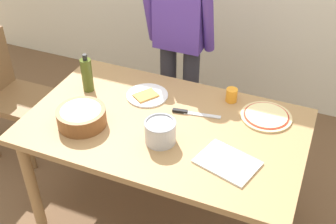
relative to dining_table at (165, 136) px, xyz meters
name	(u,v)px	position (x,y,z in m)	size (l,w,h in m)	color
ground	(165,211)	(0.00, 0.00, -0.67)	(8.00, 8.00, 0.00)	brown
dining_table	(165,136)	(0.00, 0.00, 0.00)	(1.60, 0.96, 0.76)	#A37A4C
person_cook	(180,34)	(-0.20, 0.76, 0.27)	(0.49, 0.25, 1.62)	#2D2D38
chair_wooden_left	(8,90)	(-1.32, 0.18, -0.13)	(0.40, 0.40, 0.95)	brown
pizza_raw_on_board	(266,116)	(0.53, 0.28, 0.10)	(0.30, 0.30, 0.02)	beige
plate_with_slice	(147,95)	(-0.21, 0.21, 0.10)	(0.26, 0.26, 0.02)	white
popcorn_bowl	(81,115)	(-0.44, -0.18, 0.15)	(0.28, 0.28, 0.11)	brown
olive_oil_bottle	(87,75)	(-0.58, 0.14, 0.20)	(0.07, 0.07, 0.26)	#47561E
steel_pot	(160,132)	(0.04, -0.15, 0.16)	(0.17, 0.17, 0.13)	#B7B7BC
cup_orange	(232,95)	(0.29, 0.37, 0.13)	(0.07, 0.07, 0.09)	orange
cutting_board_white	(227,162)	(0.43, -0.18, 0.10)	(0.30, 0.22, 0.01)	white
chef_knife	(190,113)	(0.10, 0.15, 0.10)	(0.29, 0.07, 0.02)	silver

